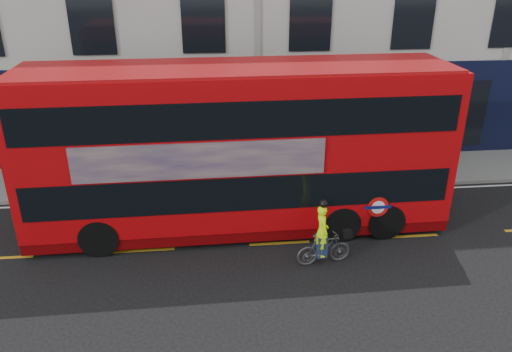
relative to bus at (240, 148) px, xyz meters
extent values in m
plane|color=black|center=(1.07, -2.75, -2.59)|extent=(120.00, 120.00, 0.00)
cube|color=slate|center=(1.07, 3.75, -2.53)|extent=(60.00, 3.00, 0.12)
cube|color=slate|center=(1.07, 2.25, -2.53)|extent=(60.00, 0.12, 0.13)
cube|color=black|center=(1.07, 5.23, -0.59)|extent=(50.00, 0.08, 4.00)
cube|color=silver|center=(1.07, 1.95, -2.59)|extent=(58.00, 0.10, 0.01)
cube|color=#B4070B|center=(-0.05, 0.00, 0.16)|extent=(12.50, 3.01, 4.47)
cube|color=#5A0305|center=(-0.05, 0.00, -2.25)|extent=(12.50, 2.96, 0.34)
cube|color=black|center=(-0.05, 0.00, -0.83)|extent=(12.00, 3.05, 1.02)
cube|color=black|center=(-0.05, 0.00, 1.32)|extent=(12.00, 3.05, 1.02)
cube|color=maroon|center=(-0.05, 0.00, 2.42)|extent=(12.25, 2.90, 0.09)
cube|color=black|center=(6.20, 0.09, -0.83)|extent=(0.08, 2.55, 1.02)
cube|color=black|center=(6.20, 0.09, 1.32)|extent=(0.08, 2.55, 1.02)
cube|color=black|center=(-6.30, -0.09, -0.83)|extent=(0.08, 2.55, 1.02)
cube|color=gray|center=(-1.16, -1.46, 0.24)|extent=(6.80, 0.14, 1.02)
cylinder|color=red|center=(3.94, -1.39, -1.46)|extent=(0.63, 0.03, 0.63)
cylinder|color=white|center=(3.94, -1.39, -1.46)|extent=(0.41, 0.03, 0.41)
cube|color=#0C1459|center=(3.94, -1.40, -1.46)|extent=(0.79, 0.03, 0.10)
cylinder|color=black|center=(4.26, 0.06, -2.02)|extent=(1.17, 2.90, 1.13)
cylinder|color=black|center=(2.90, 0.04, -2.02)|extent=(1.17, 2.90, 1.13)
cylinder|color=black|center=(-4.13, -0.06, -2.02)|extent=(1.17, 2.90, 1.13)
imported|color=#47494C|center=(2.13, -2.41, -2.12)|extent=(1.60, 0.64, 0.93)
imported|color=#C5FE05|center=(2.04, -2.42, -1.53)|extent=(0.42, 0.58, 1.48)
cube|color=black|center=(2.78, -2.32, -1.73)|extent=(0.28, 0.23, 0.20)
cube|color=#1A2646|center=(2.04, -2.42, -2.00)|extent=(0.31, 0.38, 0.63)
sphere|color=black|center=(2.04, -2.42, -0.72)|extent=(0.23, 0.23, 0.23)
camera|label=1|loc=(-0.91, -13.89, 5.28)|focal=35.00mm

